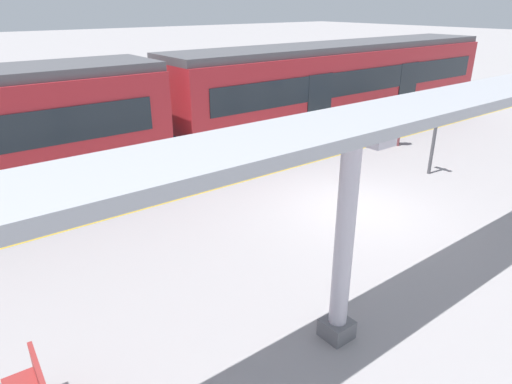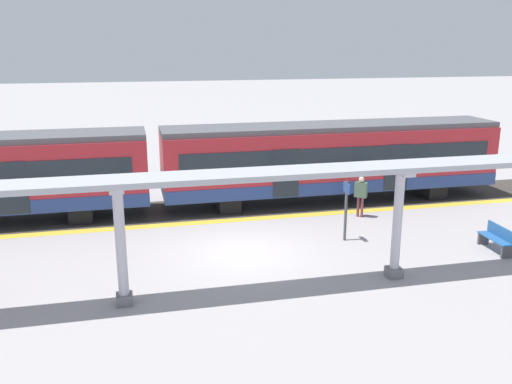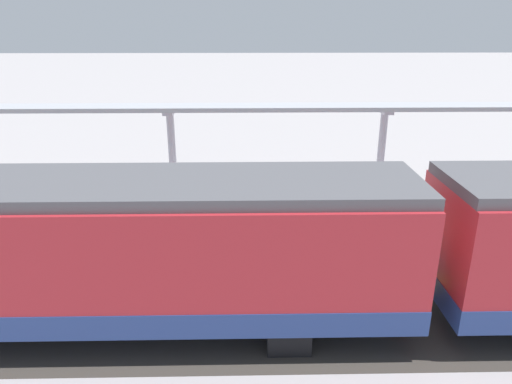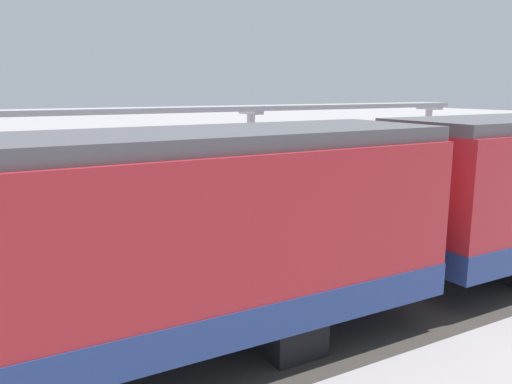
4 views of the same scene
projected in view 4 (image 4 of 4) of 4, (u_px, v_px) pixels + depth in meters
ground_plane at (175, 249)px, 13.31m from camera, size 176.00×176.00×0.00m
tactile_edge_strip at (234, 293)px, 10.44m from camera, size 0.49×32.22×0.01m
trackbed at (283, 330)px, 8.86m from camera, size 3.20×44.22×0.01m
canopy_pillar_nearest at (427, 146)px, 21.69m from camera, size 1.10×0.44×3.36m
canopy_pillar_second at (251, 159)px, 17.61m from camera, size 1.10×0.44×3.36m
canopy_beam at (129, 111)px, 15.28m from camera, size 1.20×25.98×0.16m
bench_mid_platform at (362, 189)px, 19.06m from camera, size 1.52×0.52×0.86m
trash_bin at (429, 181)px, 20.54m from camera, size 0.48×0.48×0.94m
platform_info_sign at (12, 219)px, 11.08m from camera, size 0.56×0.10×2.20m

